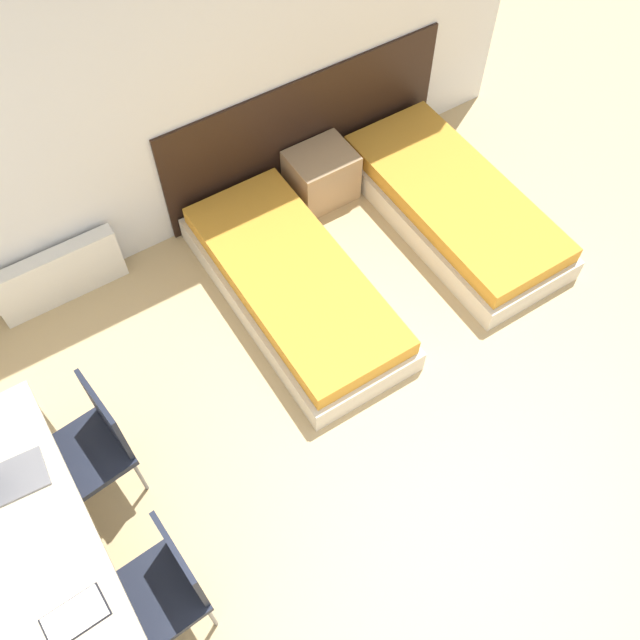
% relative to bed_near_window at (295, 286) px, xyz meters
% --- Properties ---
extents(ground_plane, '(20.00, 20.00, 0.00)m').
position_rel_bed_near_window_xyz_m(ground_plane, '(-0.14, -2.56, -0.17)').
color(ground_plane, tan).
extents(wall_back, '(5.63, 0.05, 2.70)m').
position_rel_bed_near_window_xyz_m(wall_back, '(-0.14, 1.09, 1.18)').
color(wall_back, white).
rests_on(wall_back, ground_plane).
extents(headboard_panel, '(2.51, 0.03, 1.03)m').
position_rel_bed_near_window_xyz_m(headboard_panel, '(0.75, 1.05, 0.34)').
color(headboard_panel, black).
rests_on(headboard_panel, ground_plane).
extents(bed_near_window, '(0.91, 2.04, 0.35)m').
position_rel_bed_near_window_xyz_m(bed_near_window, '(0.00, 0.00, 0.00)').
color(bed_near_window, beige).
rests_on(bed_near_window, ground_plane).
extents(bed_near_door, '(0.91, 2.04, 0.35)m').
position_rel_bed_near_window_xyz_m(bed_near_door, '(1.50, 0.00, 0.00)').
color(bed_near_door, beige).
rests_on(bed_near_door, ground_plane).
extents(nightstand, '(0.52, 0.42, 0.45)m').
position_rel_bed_near_window_xyz_m(nightstand, '(0.75, 0.81, 0.06)').
color(nightstand, tan).
rests_on(nightstand, ground_plane).
extents(radiator, '(0.96, 0.12, 0.49)m').
position_rel_bed_near_window_xyz_m(radiator, '(-1.45, 0.97, 0.07)').
color(radiator, silver).
rests_on(radiator, ground_plane).
extents(desk, '(0.55, 1.94, 0.73)m').
position_rel_bed_near_window_xyz_m(desk, '(-2.18, -1.06, 0.40)').
color(desk, beige).
rests_on(desk, ground_plane).
extents(chair_near_laptop, '(0.52, 0.52, 0.97)m').
position_rel_bed_near_window_xyz_m(chair_near_laptop, '(-1.74, -0.57, 0.36)').
color(chair_near_laptop, black).
rests_on(chair_near_laptop, ground_plane).
extents(chair_near_notebook, '(0.50, 0.50, 0.97)m').
position_rel_bed_near_window_xyz_m(chair_near_notebook, '(-1.74, -1.54, 0.36)').
color(chair_near_notebook, black).
rests_on(chair_near_notebook, ground_plane).
extents(laptop, '(0.38, 0.27, 0.35)m').
position_rel_bed_near_window_xyz_m(laptop, '(-2.22, -0.64, 0.63)').
color(laptop, slate).
rests_on(laptop, desk).
extents(open_notebook, '(0.32, 0.20, 0.02)m').
position_rel_bed_near_window_xyz_m(open_notebook, '(-2.16, -1.50, 0.57)').
color(open_notebook, black).
rests_on(open_notebook, desk).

